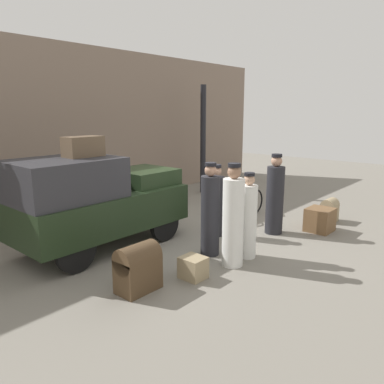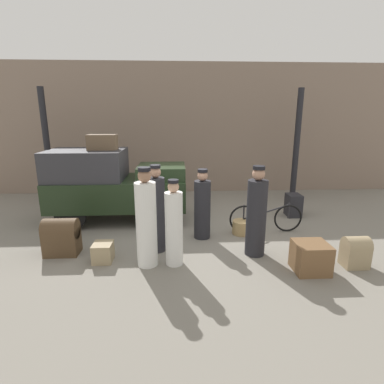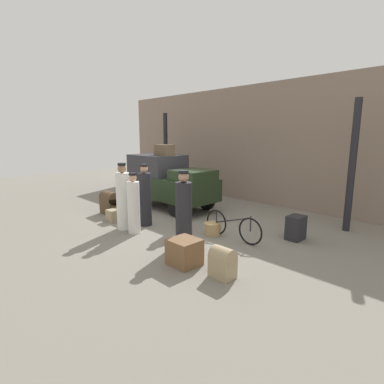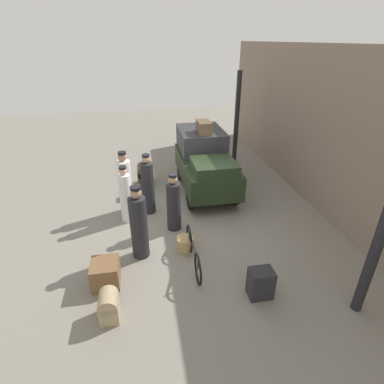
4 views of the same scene
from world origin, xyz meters
name	(u,v)px [view 3 (image 3 of 4)]	position (x,y,z in m)	size (l,w,h in m)	color
ground_plane	(183,223)	(0.00, 0.00, 0.00)	(30.00, 30.00, 0.00)	gray
station_building_facade	(261,145)	(0.00, 4.08, 2.25)	(16.00, 0.15, 4.50)	gray
canopy_pillar_left	(166,154)	(-4.15, 2.76, 1.78)	(0.19, 0.19, 3.57)	black
canopy_pillar_right	(352,167)	(3.72, 2.76, 1.78)	(0.19, 0.19, 3.57)	black
truck	(168,180)	(-1.83, 0.98, 1.02)	(3.47, 1.57, 1.89)	black
bicycle	(232,226)	(1.96, -0.08, 0.35)	(1.76, 0.04, 0.72)	black
wicker_basket	(213,229)	(1.36, -0.16, 0.16)	(0.43, 0.43, 0.32)	tan
porter_lifting_near_truck	(123,199)	(-0.73, -1.57, 0.86)	(0.38, 0.38, 1.86)	white
porter_with_bicycle	(184,203)	(0.41, -0.32, 0.73)	(0.37, 0.37, 1.60)	#232328
conductor_in_dark_uniform	(184,212)	(1.40, -1.23, 0.83)	(0.39, 0.39, 1.81)	#232328
porter_carrying_trunk	(134,206)	(-0.23, -1.57, 0.75)	(0.33, 0.33, 1.64)	white
porter_standing_middle	(145,198)	(-0.59, -0.94, 0.83)	(0.36, 0.36, 1.80)	#232328
trunk_wicker_pale	(114,215)	(-1.60, -1.39, 0.18)	(0.36, 0.40, 0.37)	#9E8966
trunk_barrel_dark	(223,262)	(3.12, -1.85, 0.30)	(0.44, 0.35, 0.59)	#9E8966
trunk_umber_medium	(110,202)	(-2.50, -1.03, 0.39)	(0.66, 0.42, 0.76)	#4C3823
suitcase_black_upright	(296,228)	(3.08, 1.07, 0.31)	(0.36, 0.47, 0.62)	#232328
suitcase_small_leather	(184,252)	(2.22, -1.98, 0.27)	(0.59, 0.56, 0.54)	brown
trunk_on_truck_roof	(164,150)	(-2.03, 0.98, 2.08)	(0.71, 0.41, 0.38)	brown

